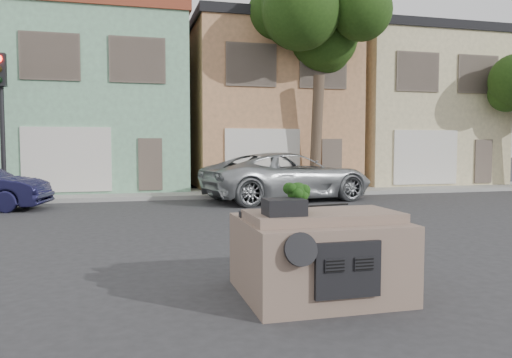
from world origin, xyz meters
name	(u,v)px	position (x,y,z in m)	size (l,w,h in m)	color
ground_plane	(259,249)	(0.00, 0.00, 0.00)	(120.00, 120.00, 0.00)	#303033
sidewalk	(191,194)	(0.00, 10.50, 0.07)	(40.00, 3.00, 0.15)	gray
townhouse_mint	(101,105)	(-3.50, 14.50, 3.77)	(7.20, 8.20, 7.55)	#7CB18D
townhouse_tan	(262,108)	(4.00, 14.50, 3.77)	(7.20, 8.20, 7.55)	tan
townhouse_beige	(400,111)	(11.50, 14.50, 3.77)	(7.20, 8.20, 7.55)	beige
silver_pickup	(288,200)	(3.18, 7.88, 0.00)	(2.85, 6.19, 1.72)	#A2A6AA
traffic_signal	(2,128)	(-6.50, 9.50, 2.55)	(0.40, 0.40, 5.10)	black
tree_near	(317,88)	(5.00, 9.80, 4.25)	(4.40, 4.00, 8.50)	#1E3A10
car_dashboard	(318,252)	(0.00, -3.00, 0.56)	(2.00, 1.80, 1.12)	#776052
instrument_hump	(284,207)	(-0.58, -3.35, 1.22)	(0.48, 0.38, 0.20)	black
wiper_arm	(327,205)	(0.28, -2.62, 1.13)	(0.70, 0.03, 0.02)	black
broccoli	(298,197)	(-0.33, -3.14, 1.31)	(0.32, 0.32, 0.39)	black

